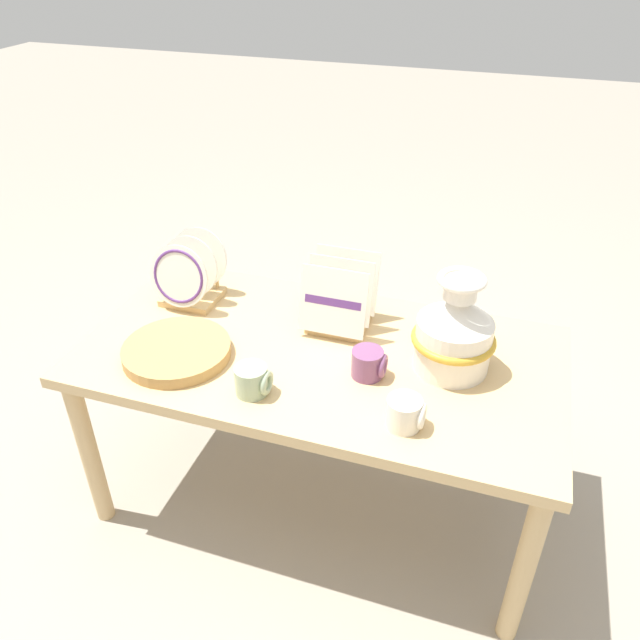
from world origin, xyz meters
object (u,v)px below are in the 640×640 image
Objects in this scene: mug_sage_glaze at (253,380)px; mug_cream_glaze at (406,413)px; wicker_charger_stack at (177,351)px; mug_plum_glaze at (369,363)px; dish_rack_square_plates at (339,304)px; dish_rack_round_plates at (189,279)px; ceramic_vase at (455,331)px.

mug_cream_glaze is (0.41, 0.00, 0.00)m from mug_sage_glaze.
wicker_charger_stack is 3.23× the size of mug_sage_glaze.
mug_cream_glaze is (0.14, -0.17, 0.00)m from mug_plum_glaze.
dish_rack_square_plates is at bearing 71.97° from mug_sage_glaze.
dish_rack_round_plates is at bearing 163.22° from mug_plum_glaze.
mug_cream_glaze is (-0.07, -0.28, -0.08)m from ceramic_vase.
dish_rack_round_plates is 0.50m from dish_rack_square_plates.
mug_plum_glaze is 1.00× the size of mug_cream_glaze.
ceramic_vase reaches higher than wicker_charger_stack.
mug_plum_glaze is 0.22m from mug_cream_glaze.
mug_plum_glaze is at bearing 9.02° from wicker_charger_stack.
ceramic_vase is 0.56m from mug_sage_glaze.
dish_rack_round_plates is 0.31m from wicker_charger_stack.
dish_rack_square_plates reaches higher than dish_rack_round_plates.
wicker_charger_stack is at bearing 173.31° from mug_cream_glaze.
mug_plum_glaze is (0.65, -0.20, -0.04)m from dish_rack_round_plates.
ceramic_vase reaches higher than dish_rack_square_plates.
mug_sage_glaze is at bearing -16.32° from wicker_charger_stack.
mug_cream_glaze is (0.69, -0.08, 0.02)m from wicker_charger_stack.
wicker_charger_stack is at bearing -165.35° from ceramic_vase.
dish_rack_square_plates is 0.71× the size of wicker_charger_stack.
dish_rack_round_plates is 0.99× the size of dish_rack_square_plates.
mug_sage_glaze and mug_plum_glaze have the same top height.
ceramic_vase is 3.03× the size of mug_sage_glaze.
dish_rack_square_plates is 0.50m from wicker_charger_stack.
dish_rack_round_plates is 0.87m from mug_cream_glaze.
mug_plum_glaze reaches higher than wicker_charger_stack.
wicker_charger_stack is at bearing 163.68° from mug_sage_glaze.
dish_rack_square_plates is 2.31× the size of mug_plum_glaze.
mug_sage_glaze and mug_cream_glaze have the same top height.
ceramic_vase is 3.03× the size of mug_plum_glaze.
ceramic_vase reaches higher than mug_cream_glaze.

